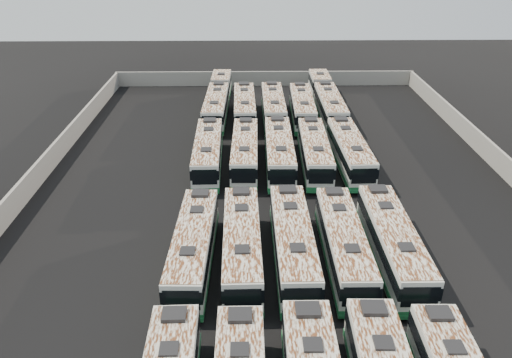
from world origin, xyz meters
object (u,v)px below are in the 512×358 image
(bus_midfront_center, at_px, (293,243))
(bus_midback_far_left, at_px, (208,153))
(bus_midback_center, at_px, (279,152))
(bus_midback_far_right, at_px, (350,152))
(bus_midback_right, at_px, (315,152))
(bus_back_far_right, at_px, (326,99))
(bus_back_left, at_px, (245,107))
(bus_back_center, at_px, (273,107))
(bus_midfront_right, at_px, (343,244))
(bus_midfront_far_left, at_px, (194,247))
(bus_back_far_left, at_px, (218,99))
(bus_midback_left, at_px, (245,152))
(bus_midfront_far_right, at_px, (393,243))
(bus_midfront_left, at_px, (242,245))
(bus_back_right, at_px, (302,108))

(bus_midfront_center, bearing_deg, bus_midback_far_left, 113.46)
(bus_midback_center, relative_size, bus_midback_far_right, 1.01)
(bus_midback_right, distance_m, bus_back_far_right, 17.31)
(bus_back_left, distance_m, bus_back_far_right, 11.10)
(bus_midback_center, bearing_deg, bus_back_center, 90.39)
(bus_back_left, relative_size, bus_back_far_right, 0.64)
(bus_back_left, bearing_deg, bus_midback_right, -63.92)
(bus_midfront_right, bearing_deg, bus_midfront_center, 179.23)
(bus_midfront_far_left, height_order, bus_midback_right, bus_midback_right)
(bus_back_center, bearing_deg, bus_back_left, 179.89)
(bus_back_left, height_order, bus_back_far_right, bus_back_far_right)
(bus_midfront_far_left, height_order, bus_midfront_center, bus_midfront_center)
(bus_midback_center, relative_size, bus_back_far_left, 0.65)
(bus_midback_far_left, bearing_deg, bus_back_far_right, 48.75)
(bus_midback_left, bearing_deg, bus_midfront_far_left, -101.20)
(bus_midfront_center, height_order, bus_back_far_left, bus_midfront_center)
(bus_midback_far_right, bearing_deg, bus_midback_right, 178.65)
(bus_back_far_right, bearing_deg, bus_midfront_far_right, -89.82)
(bus_back_center, bearing_deg, bus_midback_left, -104.59)
(bus_midfront_right, distance_m, bus_midfront_far_right, 3.51)
(bus_midback_far_left, bearing_deg, bus_midfront_far_left, -90.76)
(bus_midfront_far_right, height_order, bus_back_left, bus_midfront_far_right)
(bus_midfront_right, distance_m, bus_back_left, 30.72)
(bus_midfront_left, distance_m, bus_back_far_right, 34.76)
(bus_back_far_left, bearing_deg, bus_back_center, -24.33)
(bus_midfront_far_left, distance_m, bus_midback_right, 19.36)
(bus_midfront_far_right, relative_size, bus_midback_center, 0.99)
(bus_midback_right, bearing_deg, bus_midback_far_right, 1.45)
(bus_midback_center, distance_m, bus_back_center, 13.76)
(bus_midfront_center, bearing_deg, bus_midback_center, 89.62)
(bus_midfront_far_right, height_order, bus_back_far_left, bus_midfront_far_right)
(bus_midfront_center, bearing_deg, bus_midback_left, 101.53)
(bus_back_center, bearing_deg, bus_back_right, -3.43)
(bus_midback_center, height_order, bus_back_left, bus_midback_center)
(bus_midfront_left, xyz_separation_m, bus_back_left, (0.03, 29.90, -0.01))
(bus_midfront_center, relative_size, bus_midback_far_right, 1.01)
(bus_midfront_far_right, xyz_separation_m, bus_midback_center, (-7.15, 16.10, 0.01))
(bus_midfront_left, bearing_deg, bus_back_left, 88.86)
(bus_midfront_left, xyz_separation_m, bus_back_center, (3.62, 29.91, 0.01))
(bus_midfront_far_right, bearing_deg, bus_midback_far_left, 131.47)
(bus_back_left, bearing_deg, bus_midback_left, -90.67)
(bus_midback_far_left, bearing_deg, bus_midfront_left, -78.88)
(bus_back_left, bearing_deg, bus_back_center, -0.99)
(bus_midback_right, xyz_separation_m, bus_back_right, (0.10, 13.56, -0.01))
(bus_midback_far_left, bearing_deg, bus_midfront_right, -57.56)
(bus_midfront_far_left, xyz_separation_m, bus_back_far_right, (14.07, 33.20, 0.04))
(bus_midback_right, distance_m, bus_back_far_left, 20.09)
(bus_midfront_far_left, height_order, bus_midback_far_right, bus_midback_far_right)
(bus_midfront_left, relative_size, bus_midfront_center, 0.99)
(bus_midback_right, xyz_separation_m, bus_back_center, (-3.48, 13.76, 0.02))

